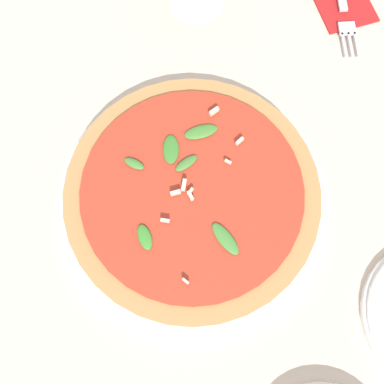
{
  "coord_description": "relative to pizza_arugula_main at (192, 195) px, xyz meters",
  "views": [
    {
      "loc": [
        0.2,
        -0.04,
        0.56
      ],
      "look_at": [
        0.03,
        -0.04,
        0.03
      ],
      "focal_mm": 42.0,
      "sensor_mm": 36.0,
      "label": 1
    }
  ],
  "objects": [
    {
      "name": "ground_plane",
      "position": [
        -0.03,
        0.04,
        -0.02
      ],
      "size": [
        6.0,
        6.0,
        0.0
      ],
      "primitive_type": "plane",
      "color": "beige"
    },
    {
      "name": "pizza_arugula_main",
      "position": [
        0.0,
        0.0,
        0.0
      ],
      "size": [
        0.34,
        0.34,
        0.05
      ],
      "color": "white",
      "rests_on": "ground_plane"
    }
  ]
}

